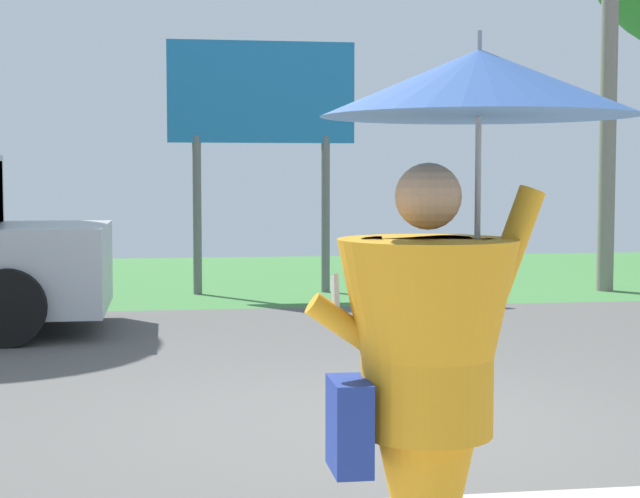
{
  "coord_description": "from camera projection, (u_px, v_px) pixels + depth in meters",
  "views": [
    {
      "loc": [
        -1.44,
        -6.64,
        1.66
      ],
      "look_at": [
        -0.3,
        1.0,
        1.1
      ],
      "focal_mm": 57.68,
      "sensor_mm": 36.0,
      "label": 1
    }
  ],
  "objects": [
    {
      "name": "ground_plane",
      "position": [
        320.0,
        354.0,
        9.79
      ],
      "size": [
        40.0,
        22.0,
        0.2
      ],
      "color": "#565451"
    },
    {
      "name": "monk_pedestrian",
      "position": [
        440.0,
        338.0,
        3.4
      ],
      "size": [
        1.1,
        1.05,
        2.13
      ],
      "rotation": [
        0.0,
        0.0,
        -0.22
      ],
      "color": "orange",
      "rests_on": "ground_plane"
    },
    {
      "name": "utility_pole",
      "position": [
        610.0,
        3.0,
        14.42
      ],
      "size": [
        1.8,
        0.24,
        7.77
      ],
      "color": "gray",
      "rests_on": "ground_plane"
    },
    {
      "name": "roadside_billboard",
      "position": [
        262.0,
        110.0,
        14.23
      ],
      "size": [
        2.6,
        0.12,
        3.5
      ],
      "color": "slate",
      "rests_on": "ground_plane"
    }
  ]
}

